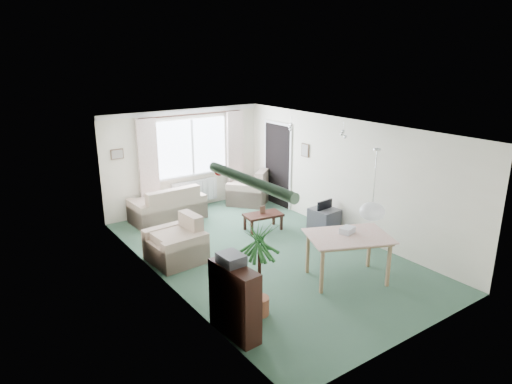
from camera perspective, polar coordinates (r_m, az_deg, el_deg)
ground at (r=8.70m, az=1.15°, el=-7.73°), size 6.50×6.50×0.00m
window at (r=10.97m, az=-8.01°, el=5.62°), size 1.80×0.03×1.30m
curtain_rod at (r=10.78m, az=-7.98°, el=9.57°), size 2.60×0.03×0.03m
curtain_left at (r=10.47m, az=-13.31°, el=3.48°), size 0.45×0.08×2.00m
curtain_right at (r=11.49m, az=-2.62°, el=5.12°), size 0.45×0.08×2.00m
radiator at (r=11.21m, az=-7.69°, el=0.07°), size 1.20×0.10×0.55m
doorway at (r=11.17m, az=2.73°, el=3.35°), size 0.03×0.95×2.00m
pendant_lamp at (r=6.71m, az=14.33°, el=-2.37°), size 0.36×0.36×0.36m
tinsel_garland at (r=5.10m, az=-0.84°, el=1.42°), size 1.60×1.60×0.12m
bauble_cluster_a at (r=9.51m, az=4.38°, el=8.39°), size 0.20×0.20×0.20m
bauble_cluster_b at (r=8.84m, az=10.87°, el=7.47°), size 0.20×0.20×0.20m
wall_picture_back at (r=10.29m, az=-16.98°, el=4.56°), size 0.28×0.03×0.22m
wall_picture_right at (r=10.29m, az=6.17°, el=5.21°), size 0.03×0.24×0.30m
sofa at (r=10.45m, az=-11.03°, el=-1.36°), size 1.63×0.91×0.80m
armchair_corner at (r=11.44m, az=-0.95°, el=0.71°), size 1.30×1.30×0.85m
armchair_left at (r=8.40m, az=-10.07°, el=-5.86°), size 0.94×0.98×0.83m
coffee_table at (r=9.76m, az=0.90°, el=-3.75°), size 0.86×0.56×0.36m
photo_frame at (r=9.72m, az=0.82°, el=-2.20°), size 0.12×0.05×0.16m
bookshelf at (r=6.21m, az=-2.69°, el=-13.43°), size 0.33×0.84×1.00m
hifi_box at (r=6.02m, az=-3.13°, el=-8.35°), size 0.29×0.36×0.14m
houseplant at (r=6.53m, az=0.44°, el=-9.65°), size 0.65×0.65×1.43m
dining_table at (r=7.79m, az=11.30°, el=-8.10°), size 1.45×1.24×0.77m
gift_box at (r=7.71m, az=11.33°, el=-4.76°), size 0.29×0.24×0.12m
tv_cube at (r=9.77m, az=8.51°, el=-3.49°), size 0.54×0.59×0.50m
pet_bed at (r=9.40m, az=9.11°, el=-5.58°), size 0.87×0.87×0.13m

